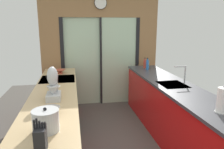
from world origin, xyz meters
TOP-DOWN VIEW (x-y plane):
  - ground_plane at (0.00, 0.60)m, footprint 5.04×7.60m
  - back_wall_unit at (0.00, 2.40)m, footprint 2.64×0.12m
  - left_counter_run at (-0.91, 0.13)m, footprint 0.62×3.80m
  - right_counter_run at (0.91, 0.30)m, footprint 0.62×3.80m
  - sink_faucet at (1.06, 0.55)m, footprint 0.19×0.02m
  - oven_range at (-0.91, 1.25)m, footprint 0.60×0.60m
  - mixing_bowl_near at (-0.89, -0.30)m, footprint 0.20×0.20m
  - mixing_bowl_mid at (-0.89, 0.46)m, footprint 0.15×0.15m
  - mixing_bowl_far at (-0.89, 1.69)m, footprint 0.21×0.21m
  - knife_block at (-0.89, -1.00)m, footprint 0.09×0.14m
  - stand_mixer at (-0.89, 0.16)m, footprint 0.17×0.27m
  - stock_pot at (-0.89, -0.68)m, footprint 0.23×0.23m
  - soap_bottle_near at (0.89, 1.73)m, footprint 0.06×0.06m
  - soap_bottle_far at (0.89, 1.90)m, footprint 0.06×0.06m
  - paper_towel_roll at (0.89, -0.59)m, footprint 0.14×0.14m

SIDE VIEW (x-z plane):
  - ground_plane at x=0.00m, z-range -0.02..0.00m
  - oven_range at x=-0.91m, z-range 0.00..0.92m
  - right_counter_run at x=0.91m, z-range 0.00..0.92m
  - left_counter_run at x=-0.91m, z-range 0.01..0.93m
  - mixing_bowl_near at x=-0.89m, z-range 0.92..1.00m
  - mixing_bowl_far at x=-0.89m, z-range 0.92..1.00m
  - mixing_bowl_mid at x=-0.89m, z-range 0.92..1.01m
  - soap_bottle_far at x=0.89m, z-range 0.90..1.13m
  - stock_pot at x=-0.89m, z-range 0.91..1.13m
  - knife_block at x=-0.89m, z-range 0.89..1.15m
  - soap_bottle_near at x=0.89m, z-range 0.90..1.15m
  - paper_towel_roll at x=0.89m, z-range 0.90..1.21m
  - stand_mixer at x=-0.89m, z-range 0.87..1.29m
  - sink_faucet at x=1.06m, z-range 0.97..1.26m
  - back_wall_unit at x=0.00m, z-range 0.17..2.87m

